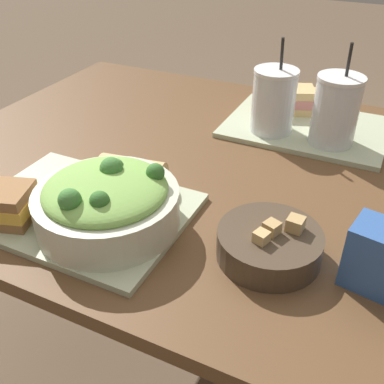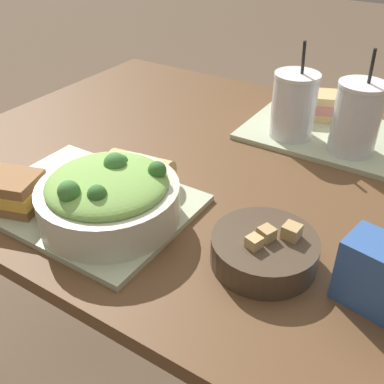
{
  "view_description": "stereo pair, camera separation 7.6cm",
  "coord_description": "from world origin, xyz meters",
  "views": [
    {
      "loc": [
        0.34,
        -0.8,
        1.24
      ],
      "look_at": [
        0.06,
        -0.23,
        0.82
      ],
      "focal_mm": 42.0,
      "sensor_mm": 36.0,
      "label": 1
    },
    {
      "loc": [
        0.4,
        -0.76,
        1.24
      ],
      "look_at": [
        0.06,
        -0.23,
        0.82
      ],
      "focal_mm": 42.0,
      "sensor_mm": 36.0,
      "label": 2
    }
  ],
  "objects": [
    {
      "name": "tray_near",
      "position": [
        -0.14,
        -0.28,
        0.75
      ],
      "size": [
        0.39,
        0.29,
        0.01
      ],
      "color": "#B2BC99",
      "rests_on": "dining_table"
    },
    {
      "name": "dining_table",
      "position": [
        0.0,
        0.0,
        0.65
      ],
      "size": [
        1.27,
        0.96,
        0.74
      ],
      "color": "brown",
      "rests_on": "ground_plane"
    },
    {
      "name": "soup_bowl",
      "position": [
        0.21,
        -0.25,
        0.77
      ],
      "size": [
        0.17,
        0.17,
        0.07
      ],
      "color": "#473828",
      "rests_on": "dining_table"
    },
    {
      "name": "drink_cup_dark",
      "position": [
        0.08,
        0.18,
        0.83
      ],
      "size": [
        0.1,
        0.1,
        0.22
      ],
      "color": "silver",
      "rests_on": "tray_far"
    },
    {
      "name": "salad_bowl",
      "position": [
        -0.06,
        -0.3,
        0.8
      ],
      "size": [
        0.25,
        0.25,
        0.11
      ],
      "color": "beige",
      "rests_on": "tray_near"
    },
    {
      "name": "drink_cup_red",
      "position": [
        0.22,
        0.18,
        0.83
      ],
      "size": [
        0.1,
        0.1,
        0.23
      ],
      "color": "silver",
      "rests_on": "tray_far"
    },
    {
      "name": "baguette_far",
      "position": [
        0.13,
        0.36,
        0.78
      ],
      "size": [
        0.1,
        0.07,
        0.06
      ],
      "rotation": [
        0.0,
        0.0,
        1.69
      ],
      "color": "tan",
      "rests_on": "tray_far"
    },
    {
      "name": "tray_far",
      "position": [
        0.15,
        0.25,
        0.75
      ],
      "size": [
        0.39,
        0.29,
        0.01
      ],
      "color": "#B2BC99",
      "rests_on": "dining_table"
    },
    {
      "name": "ground_plane",
      "position": [
        0.0,
        0.0,
        0.0
      ],
      "size": [
        12.0,
        12.0,
        0.0
      ],
      "primitive_type": "plane",
      "color": "brown"
    },
    {
      "name": "sandwich_far",
      "position": [
        0.09,
        0.31,
        0.79
      ],
      "size": [
        0.15,
        0.12,
        0.06
      ],
      "rotation": [
        0.0,
        0.0,
        0.39
      ],
      "color": "tan",
      "rests_on": "tray_far"
    },
    {
      "name": "baguette_near",
      "position": [
        -0.09,
        -0.17,
        0.78
      ],
      "size": [
        0.14,
        0.08,
        0.06
      ],
      "rotation": [
        0.0,
        0.0,
        1.71
      ],
      "color": "tan",
      "rests_on": "tray_near"
    }
  ]
}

